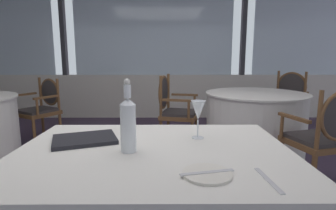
% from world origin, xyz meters
% --- Properties ---
extents(window_wall_far, '(10.96, 0.14, 2.68)m').
position_xyz_m(window_wall_far, '(0.00, 3.40, 1.07)').
color(window_wall_far, silver).
rests_on(window_wall_far, ground_plane).
extents(side_plate, '(0.19, 0.19, 0.01)m').
position_xyz_m(side_plate, '(0.40, -1.02, 0.77)').
color(side_plate, silver).
rests_on(side_plate, foreground_table).
extents(butter_knife, '(0.21, 0.06, 0.00)m').
position_xyz_m(butter_knife, '(0.40, -1.02, 0.78)').
color(butter_knife, silver).
rests_on(butter_knife, foreground_table).
extents(dinner_fork, '(0.04, 0.20, 0.00)m').
position_xyz_m(dinner_fork, '(0.61, -1.07, 0.77)').
color(dinner_fork, silver).
rests_on(dinner_fork, foreground_table).
extents(water_bottle, '(0.07, 0.07, 0.34)m').
position_xyz_m(water_bottle, '(0.07, -0.76, 0.90)').
color(water_bottle, white).
rests_on(water_bottle, foreground_table).
extents(wine_glass, '(0.08, 0.08, 0.20)m').
position_xyz_m(wine_glass, '(0.41, -0.56, 0.92)').
color(wine_glass, white).
rests_on(wine_glass, foreground_table).
extents(menu_book, '(0.37, 0.33, 0.02)m').
position_xyz_m(menu_book, '(-0.18, -0.61, 0.78)').
color(menu_book, black).
rests_on(menu_book, foreground_table).
extents(background_table_0, '(1.22, 1.22, 0.77)m').
position_xyz_m(background_table_0, '(1.34, 1.30, 0.38)').
color(background_table_0, silver).
rests_on(background_table_0, ground_plane).
extents(dining_chair_0_0, '(0.56, 0.61, 0.97)m').
position_xyz_m(dining_chair_0_0, '(0.33, 1.55, 0.56)').
color(dining_chair_0_0, brown).
rests_on(dining_chair_0_0, ground_plane).
extents(dining_chair_0_1, '(0.62, 0.57, 0.94)m').
position_xyz_m(dining_chair_0_1, '(1.62, 0.30, 0.55)').
color(dining_chair_0_1, brown).
rests_on(dining_chair_0_1, ground_plane).
extents(dining_chair_0_2, '(0.66, 0.66, 0.98)m').
position_xyz_m(dining_chair_0_2, '(2.06, 2.04, 0.57)').
color(dining_chair_0_2, brown).
rests_on(dining_chair_0_2, ground_plane).
extents(dining_chair_1_0, '(0.65, 0.63, 0.90)m').
position_xyz_m(dining_chair_1_0, '(-1.50, 1.80, 0.53)').
color(dining_chair_1_0, brown).
rests_on(dining_chair_1_0, ground_plane).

